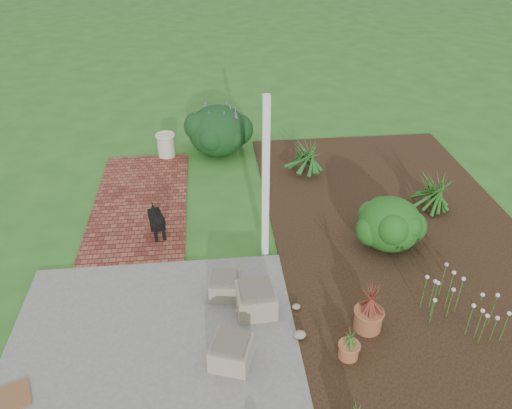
{
  "coord_description": "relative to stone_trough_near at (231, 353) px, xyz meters",
  "views": [
    {
      "loc": [
        -0.44,
        -5.81,
        4.67
      ],
      "look_at": [
        0.2,
        0.4,
        0.7
      ],
      "focal_mm": 35.0,
      "sensor_mm": 36.0,
      "label": 1
    }
  ],
  "objects": [
    {
      "name": "ground",
      "position": [
        0.32,
        1.91,
        -0.19
      ],
      "size": [
        80.0,
        80.0,
        0.0
      ],
      "primitive_type": "plane",
      "color": "#2C601E",
      "rests_on": "ground"
    },
    {
      "name": "concrete_patio",
      "position": [
        -0.93,
        0.16,
        -0.17
      ],
      "size": [
        3.5,
        3.5,
        0.04
      ],
      "primitive_type": "cube",
      "color": "slate",
      "rests_on": "ground"
    },
    {
      "name": "brick_path",
      "position": [
        -1.38,
        3.66,
        -0.17
      ],
      "size": [
        1.6,
        3.5,
        0.04
      ],
      "primitive_type": "cube",
      "color": "maroon",
      "rests_on": "ground"
    },
    {
      "name": "garden_bed",
      "position": [
        2.82,
        2.41,
        -0.17
      ],
      "size": [
        4.0,
        7.0,
        0.03
      ],
      "primitive_type": "cube",
      "color": "black",
      "rests_on": "ground"
    },
    {
      "name": "veranda_post",
      "position": [
        0.62,
        2.01,
        1.06
      ],
      "size": [
        0.1,
        0.1,
        2.5
      ],
      "primitive_type": "cube",
      "color": "white",
      "rests_on": "ground"
    },
    {
      "name": "stone_trough_near",
      "position": [
        0.0,
        0.0,
        0.0
      ],
      "size": [
        0.56,
        0.56,
        0.29
      ],
      "primitive_type": "cube",
      "rotation": [
        0.0,
        0.0,
        -0.33
      ],
      "color": "gray",
      "rests_on": "concrete_patio"
    },
    {
      "name": "stone_trough_mid",
      "position": [
        0.37,
        0.81,
        0.02
      ],
      "size": [
        0.52,
        0.52,
        0.33
      ],
      "primitive_type": "cube",
      "rotation": [
        0.0,
        0.0,
        0.05
      ],
      "color": "#7B745C",
      "rests_on": "concrete_patio"
    },
    {
      "name": "stone_trough_far",
      "position": [
        -0.02,
        1.15,
        -0.01
      ],
      "size": [
        0.44,
        0.44,
        0.27
      ],
      "primitive_type": "cube",
      "rotation": [
        0.0,
        0.0,
        -0.11
      ],
      "color": "#77745B",
      "rests_on": "concrete_patio"
    },
    {
      "name": "coir_doormat",
      "position": [
        -2.49,
        -0.29,
        -0.14
      ],
      "size": [
        0.69,
        0.57,
        0.02
      ],
      "primitive_type": "cube",
      "rotation": [
        0.0,
        0.0,
        0.37
      ],
      "color": "brown",
      "rests_on": "concrete_patio"
    },
    {
      "name": "black_dog",
      "position": [
        -0.98,
        2.55,
        0.17
      ],
      "size": [
        0.3,
        0.61,
        0.53
      ],
      "rotation": [
        0.0,
        0.0,
        0.28
      ],
      "color": "black",
      "rests_on": "brick_path"
    },
    {
      "name": "cream_ceramic_urn",
      "position": [
        -0.99,
        5.39,
        0.08
      ],
      "size": [
        0.35,
        0.35,
        0.46
      ],
      "primitive_type": "cylinder",
      "rotation": [
        0.0,
        0.0,
        -0.02
      ],
      "color": "beige",
      "rests_on": "brick_path"
    },
    {
      "name": "evergreen_shrub",
      "position": [
        2.52,
        2.02,
        0.24
      ],
      "size": [
        1.24,
        1.24,
        0.8
      ],
      "primitive_type": "ellipsoid",
      "rotation": [
        0.0,
        0.0,
        0.42
      ],
      "color": "#15380F",
      "rests_on": "garden_bed"
    },
    {
      "name": "agapanthus_clump_back",
      "position": [
        3.58,
        2.92,
        0.24
      ],
      "size": [
        1.15,
        1.15,
        0.78
      ],
      "primitive_type": null,
      "rotation": [
        0.0,
        0.0,
        0.41
      ],
      "color": "#1C4313",
      "rests_on": "garden_bed"
    },
    {
      "name": "agapanthus_clump_front",
      "position": [
        1.67,
        4.38,
        0.24
      ],
      "size": [
        0.99,
        0.99,
        0.8
      ],
      "primitive_type": null,
      "rotation": [
        0.0,
        0.0,
        -0.1
      ],
      "color": "#0F3714",
      "rests_on": "garden_bed"
    },
    {
      "name": "pink_flower_patch",
      "position": [
        2.87,
        0.42,
        0.14
      ],
      "size": [
        1.08,
        1.08,
        0.6
      ],
      "primitive_type": null,
      "rotation": [
        0.0,
        0.0,
        -0.16
      ],
      "color": "#113D0F",
      "rests_on": "garden_bed"
    },
    {
      "name": "terracotta_pot_bronze",
      "position": [
        1.71,
        0.37,
        -0.02
      ],
      "size": [
        0.4,
        0.4,
        0.28
      ],
      "primitive_type": "cylinder",
      "rotation": [
        0.0,
        0.0,
        0.2
      ],
      "color": "brown",
      "rests_on": "garden_bed"
    },
    {
      "name": "terracotta_pot_small_left",
      "position": [
        1.36,
        -0.05,
        -0.06
      ],
      "size": [
        0.29,
        0.29,
        0.2
      ],
      "primitive_type": "cylinder",
      "rotation": [
        0.0,
        0.0,
        -0.27
      ],
      "color": "#A25A37",
      "rests_on": "garden_bed"
    },
    {
      "name": "purple_flowering_bush",
      "position": [
        0.07,
        5.52,
        0.33
      ],
      "size": [
        1.22,
        1.22,
        1.03
      ],
      "primitive_type": "ellipsoid",
      "rotation": [
        0.0,
        0.0,
        -0.0
      ],
      "color": "black",
      "rests_on": "ground"
    }
  ]
}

